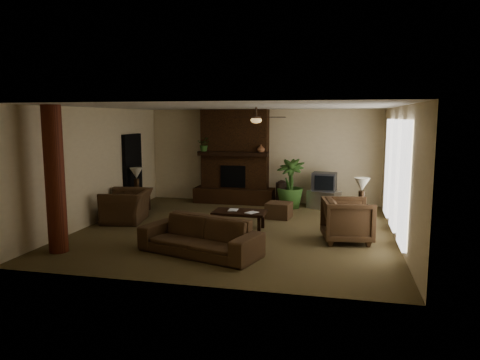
% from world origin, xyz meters
% --- Properties ---
extents(room_shell, '(7.00, 7.00, 7.00)m').
position_xyz_m(room_shell, '(0.00, 0.00, 1.40)').
color(room_shell, brown).
rests_on(room_shell, ground).
extents(fireplace, '(2.40, 0.70, 2.80)m').
position_xyz_m(fireplace, '(-0.80, 3.22, 1.16)').
color(fireplace, '#422511').
rests_on(fireplace, ground).
extents(windows, '(0.08, 3.65, 2.35)m').
position_xyz_m(windows, '(3.45, 0.20, 1.35)').
color(windows, white).
rests_on(windows, ground).
extents(log_column, '(0.36, 0.36, 2.80)m').
position_xyz_m(log_column, '(-2.95, -2.40, 1.40)').
color(log_column, maroon).
rests_on(log_column, ground).
extents(doorway, '(0.10, 1.00, 2.10)m').
position_xyz_m(doorway, '(-3.44, 1.80, 1.05)').
color(doorway, black).
rests_on(doorway, ground).
extents(ceiling_fan, '(1.35, 1.35, 0.37)m').
position_xyz_m(ceiling_fan, '(0.40, 0.30, 2.53)').
color(ceiling_fan, '#302215').
rests_on(ceiling_fan, ceiling).
extents(sofa, '(2.43, 1.35, 0.91)m').
position_xyz_m(sofa, '(-0.25, -1.93, 0.46)').
color(sofa, '#4B3420').
rests_on(sofa, ground).
extents(armchair_left, '(0.97, 1.31, 1.05)m').
position_xyz_m(armchair_left, '(-2.83, 0.20, 0.52)').
color(armchair_left, '#4B3420').
rests_on(armchair_left, ground).
extents(armchair_right, '(1.05, 1.10, 0.99)m').
position_xyz_m(armchair_right, '(2.48, -0.46, 0.50)').
color(armchair_right, '#4B3420').
rests_on(armchair_right, ground).
extents(coffee_table, '(1.20, 0.70, 0.43)m').
position_xyz_m(coffee_table, '(0.07, 0.04, 0.37)').
color(coffee_table, black).
rests_on(coffee_table, ground).
extents(ottoman, '(0.67, 0.67, 0.40)m').
position_xyz_m(ottoman, '(0.80, 1.41, 0.20)').
color(ottoman, '#4B3420').
rests_on(ottoman, ground).
extents(tv_stand, '(0.98, 0.81, 0.50)m').
position_xyz_m(tv_stand, '(1.88, 2.90, 0.25)').
color(tv_stand, '#BABABC').
rests_on(tv_stand, ground).
extents(tv, '(0.71, 0.60, 0.52)m').
position_xyz_m(tv, '(1.88, 2.92, 0.76)').
color(tv, '#343437').
rests_on(tv, tv_stand).
extents(floor_vase, '(0.34, 0.34, 0.77)m').
position_xyz_m(floor_vase, '(0.67, 2.89, 0.43)').
color(floor_vase, black).
rests_on(floor_vase, ground).
extents(floor_plant, '(1.06, 1.53, 0.78)m').
position_xyz_m(floor_plant, '(0.93, 2.79, 0.39)').
color(floor_plant, '#355C25').
rests_on(floor_plant, ground).
extents(side_table_left, '(0.62, 0.62, 0.55)m').
position_xyz_m(side_table_left, '(-3.15, 1.45, 0.28)').
color(side_table_left, black).
rests_on(side_table_left, ground).
extents(lamp_left, '(0.41, 0.41, 0.65)m').
position_xyz_m(lamp_left, '(-3.15, 1.43, 1.00)').
color(lamp_left, '#302215').
rests_on(lamp_left, side_table_left).
extents(side_table_right, '(0.61, 0.61, 0.55)m').
position_xyz_m(side_table_right, '(2.76, 0.65, 0.28)').
color(side_table_right, black).
rests_on(side_table_right, ground).
extents(lamp_right, '(0.38, 0.38, 0.65)m').
position_xyz_m(lamp_right, '(2.80, 0.66, 1.00)').
color(lamp_right, '#302215').
rests_on(lamp_right, side_table_right).
extents(mantel_plant, '(0.40, 0.44, 0.33)m').
position_xyz_m(mantel_plant, '(-1.66, 2.93, 1.72)').
color(mantel_plant, '#355C25').
rests_on(mantel_plant, fireplace).
extents(mantel_vase, '(0.28, 0.29, 0.22)m').
position_xyz_m(mantel_vase, '(0.05, 2.93, 1.67)').
color(mantel_vase, brown).
rests_on(mantel_vase, fireplace).
extents(book_a, '(0.22, 0.04, 0.29)m').
position_xyz_m(book_a, '(-0.19, 0.04, 0.57)').
color(book_a, '#999999').
rests_on(book_a, coffee_table).
extents(book_b, '(0.19, 0.13, 0.29)m').
position_xyz_m(book_b, '(0.30, -0.07, 0.58)').
color(book_b, '#999999').
rests_on(book_b, coffee_table).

